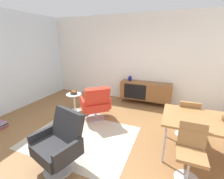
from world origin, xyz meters
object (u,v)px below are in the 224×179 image
dining_chair_front_left (191,151)px  fruit_bowl (74,93)px  sideboard (145,91)px  armchair_black_shell (60,142)px  lounge_chair_red (96,103)px  side_table_round (74,100)px  vase_cobalt (130,78)px  dining_table (214,123)px  dining_chair_back_left (187,117)px

dining_chair_front_left → fruit_bowl: (-2.95, 1.31, 0.09)m
sideboard → dining_chair_front_left: size_ratio=1.87×
dining_chair_front_left → fruit_bowl: dining_chair_front_left is taller
armchair_black_shell → fruit_bowl: (-1.05, 1.86, 0.09)m
dining_chair_front_left → lounge_chair_red: bearing=153.2°
sideboard → side_table_round: (-1.82, -1.31, -0.12)m
vase_cobalt → sideboard: bearing=-0.2°
dining_table → side_table_round: 3.41m
dining_chair_front_left → fruit_bowl: size_ratio=4.28×
dining_chair_back_left → side_table_round: 2.97m
sideboard → armchair_black_shell: armchair_black_shell is taller
lounge_chair_red → side_table_round: (-0.84, 0.24, -0.15)m
lounge_chair_red → fruit_bowl: (-0.84, 0.24, 0.09)m
side_table_round → fruit_bowl: (-0.00, -0.00, 0.23)m
sideboard → lounge_chair_red: (-0.98, -1.56, 0.03)m
sideboard → side_table_round: 2.25m
dining_table → side_table_round: bearing=167.2°
sideboard → dining_chair_back_left: size_ratio=1.87×
vase_cobalt → dining_table: (2.01, -2.07, -0.11)m
sideboard → dining_table: 2.55m
vase_cobalt → armchair_black_shell: (-0.24, -3.18, -0.34)m
dining_chair_front_left → vase_cobalt: bearing=122.3°
dining_chair_front_left → fruit_bowl: bearing=156.1°
dining_chair_back_left → side_table_round: (-2.96, 0.19, -0.15)m
sideboard → lounge_chair_red: lounge_chair_red is taller
dining_table → dining_chair_back_left: size_ratio=1.87×
dining_table → dining_chair_back_left: 0.70m
lounge_chair_red → dining_chair_back_left: bearing=1.4°
lounge_chair_red → side_table_round: size_ratio=1.82×
sideboard → armchair_black_shell: (-0.77, -3.18, 0.03)m
dining_chair_back_left → fruit_bowl: dining_chair_back_left is taller
lounge_chair_red → vase_cobalt: bearing=73.7°
vase_cobalt → armchair_black_shell: armchair_black_shell is taller
vase_cobalt → side_table_round: 1.91m
vase_cobalt → dining_chair_back_left: (1.66, -1.51, -0.34)m
lounge_chair_red → armchair_black_shell: same height
dining_chair_back_left → armchair_black_shell: 2.53m
armchair_black_shell → fruit_bowl: size_ratio=4.73×
vase_cobalt → fruit_bowl: (-1.29, -1.32, -0.25)m
dining_chair_front_left → side_table_round: 3.23m
sideboard → dining_chair_front_left: 2.86m
dining_chair_back_left → armchair_black_shell: size_ratio=0.90×
lounge_chair_red → fruit_bowl: bearing=163.9°
sideboard → lounge_chair_red: bearing=-122.3°
dining_table → dining_chair_back_left: bearing=121.8°
dining_chair_back_left → side_table_round: dining_chair_back_left is taller
dining_table → armchair_black_shell: bearing=-153.7°
sideboard → dining_chair_back_left: bearing=-53.0°
dining_chair_back_left → armchair_black_shell: armchair_black_shell is taller
sideboard → vase_cobalt: 0.64m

